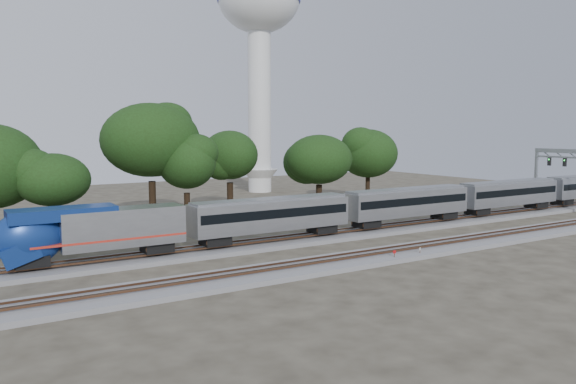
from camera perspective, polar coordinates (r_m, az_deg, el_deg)
name	(u,v)px	position (r m, az deg, el deg)	size (l,w,h in m)	color
ground	(308,256)	(51.01, 2.08, -6.55)	(160.00, 160.00, 0.00)	#383328
track_far	(275,243)	(55.93, -1.37, -5.19)	(160.00, 5.00, 0.73)	slate
track_near	(335,263)	(47.79, 4.79, -7.19)	(160.00, 5.00, 0.73)	slate
train	(462,197)	(72.87, 17.28, -0.48)	(105.72, 3.01, 4.44)	#B9BCC1
switch_stand_red	(394,254)	(49.70, 10.76, -6.24)	(0.32, 0.07, 1.00)	#512D19
switch_stand_white	(420,251)	(51.80, 13.26, -5.86)	(0.27, 0.14, 0.91)	#512D19
switch_lever	(418,255)	(52.11, 13.09, -6.26)	(0.50, 0.30, 0.30)	#512D19
water_tower	(259,23)	(105.85, -2.96, 16.78)	(14.96, 14.96, 41.41)	silver
signal_gantry	(558,166)	(88.40, 25.73, 2.44)	(0.61, 7.20, 8.75)	gray
tree_2	(53,180)	(57.41, -22.79, 1.13)	(6.80, 6.80, 9.58)	black
tree_3	(151,140)	(66.30, -13.75, 5.14)	(10.39, 10.39, 14.65)	black
tree_4	(186,162)	(65.56, -10.29, 2.98)	(7.81, 7.81, 11.02)	black
tree_5	(230,155)	(75.79, -5.95, 3.75)	(8.19, 8.19, 11.54)	black
tree_6	(319,160)	(75.96, 3.19, 3.31)	(7.56, 7.56, 10.66)	black
tree_7	(368,154)	(87.17, 8.15, 3.88)	(7.95, 7.95, 11.21)	black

